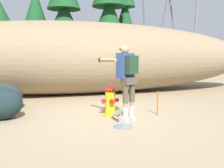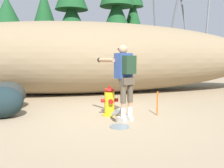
{
  "view_description": "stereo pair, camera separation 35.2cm",
  "coord_description": "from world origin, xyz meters",
  "views": [
    {
      "loc": [
        -1.59,
        -5.43,
        1.47
      ],
      "look_at": [
        0.13,
        0.53,
        0.75
      ],
      "focal_mm": 38.79,
      "sensor_mm": 36.0,
      "label": 1
    },
    {
      "loc": [
        -1.25,
        -5.51,
        1.47
      ],
      "look_at": [
        0.13,
        0.53,
        0.75
      ],
      "focal_mm": 38.79,
      "sensor_mm": 36.0,
      "label": 2
    }
  ],
  "objects": [
    {
      "name": "hydrant_water_jet",
      "position": [
        0.0,
        -0.43,
        0.17
      ],
      "size": [
        0.42,
        1.06,
        0.45
      ],
      "color": "silver",
      "rests_on": "ground_plane"
    },
    {
      "name": "pine_tree_far_left",
      "position": [
        -3.7,
        8.33,
        2.49
      ],
      "size": [
        2.6,
        2.6,
        4.57
      ],
      "color": "#47331E",
      "rests_on": "ground_plane"
    },
    {
      "name": "fire_hydrant",
      "position": [
        0.0,
        0.23,
        0.34
      ],
      "size": [
        0.43,
        0.38,
        0.74
      ],
      "color": "gold",
      "rests_on": "ground_plane"
    },
    {
      "name": "pine_tree_right",
      "position": [
        1.99,
        7.49,
        3.62
      ],
      "size": [
        2.83,
        2.83,
        6.99
      ],
      "color": "#47331E",
      "rests_on": "ground_plane"
    },
    {
      "name": "pine_tree_center",
      "position": [
        -0.42,
        7.4,
        3.44
      ],
      "size": [
        2.61,
        2.61,
        6.07
      ],
      "color": "#47331E",
      "rests_on": "ground_plane"
    },
    {
      "name": "boulder_large",
      "position": [
        -2.53,
        0.58,
        0.38
      ],
      "size": [
        0.97,
        0.78,
        0.75
      ],
      "primitive_type": "ellipsoid",
      "rotation": [
        0.0,
        0.0,
        0.02
      ],
      "color": "#19292C",
      "rests_on": "ground_plane"
    },
    {
      "name": "dirt_embankment",
      "position": [
        0.0,
        4.01,
        1.39
      ],
      "size": [
        15.32,
        3.2,
        2.79
      ],
      "primitive_type": "ellipsoid",
      "color": "#897556",
      "rests_on": "ground_plane"
    },
    {
      "name": "utility_worker",
      "position": [
        0.22,
        -0.28,
        1.09
      ],
      "size": [
        0.75,
        1.04,
        1.72
      ],
      "rotation": [
        0.0,
        0.0,
        1.98
      ],
      "color": "beige",
      "rests_on": "ground_plane"
    },
    {
      "name": "pine_tree_left",
      "position": [
        -1.82,
        8.26,
        2.81
      ],
      "size": [
        1.82,
        1.82,
        5.04
      ],
      "color": "#47331E",
      "rests_on": "ground_plane"
    },
    {
      "name": "survey_stake",
      "position": [
        1.16,
        -0.02,
        0.3
      ],
      "size": [
        0.04,
        0.04,
        0.6
      ],
      "primitive_type": "cylinder",
      "color": "#E55914",
      "rests_on": "ground_plane"
    },
    {
      "name": "ground_plane",
      "position": [
        0.0,
        0.0,
        -0.02
      ],
      "size": [
        56.0,
        56.0,
        0.04
      ],
      "primitive_type": "cube",
      "color": "#998466"
    },
    {
      "name": "pine_tree_far_right",
      "position": [
        3.13,
        8.18,
        3.84
      ],
      "size": [
        1.83,
        1.83,
        6.84
      ],
      "color": "#47331E",
      "rests_on": "ground_plane"
    },
    {
      "name": "boulder_small",
      "position": [
        -2.66,
        1.59,
        0.38
      ],
      "size": [
        1.47,
        1.57,
        0.77
      ],
      "primitive_type": "ellipsoid",
      "rotation": [
        0.0,
        0.0,
        1.06
      ],
      "color": "#2A2D2A",
      "rests_on": "ground_plane"
    }
  ]
}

